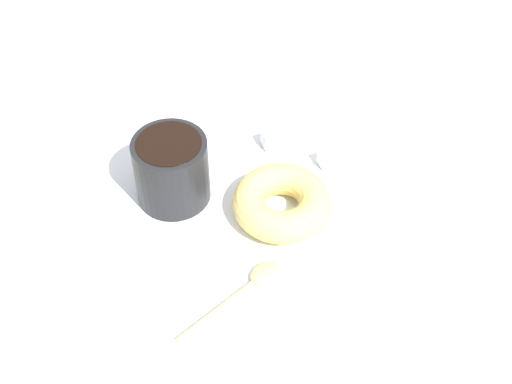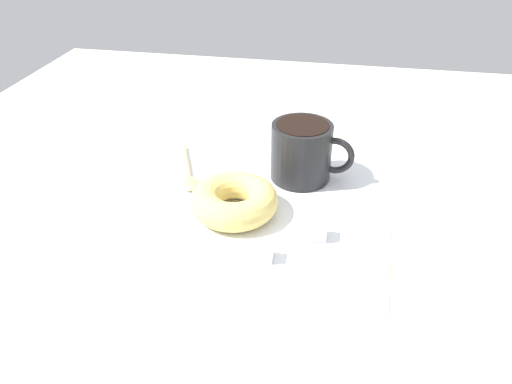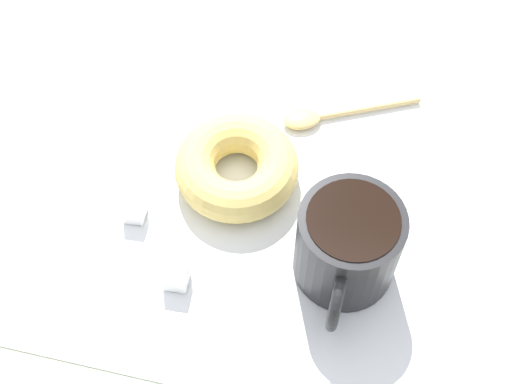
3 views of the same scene
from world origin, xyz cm
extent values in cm
cube|color=beige|center=(0.00, 0.00, -1.00)|extent=(120.00, 120.00, 2.00)
cube|color=white|center=(-2.99, 0.37, 0.15)|extent=(36.14, 36.14, 0.30)
cylinder|color=black|center=(1.80, 8.58, 4.30)|extent=(8.36, 8.36, 8.01)
cylinder|color=black|center=(1.80, 8.58, 8.11)|extent=(7.16, 7.16, 0.60)
torus|color=black|center=(6.42, 8.24, 4.30)|extent=(5.44, 1.29, 5.39)
torus|color=#E5C66B|center=(-5.37, -1.78, 2.14)|extent=(11.06, 11.06, 3.67)
ellipsoid|color=#D8B772|center=(-12.65, 3.13, 0.75)|extent=(3.57, 4.24, 0.90)
cylinder|color=#D8B772|center=(-15.05, 9.10, 0.58)|extent=(4.52, 10.16, 0.56)
cube|color=white|center=(5.51, -4.86, 1.29)|extent=(1.97, 1.97, 1.97)
cube|color=white|center=(0.26, -9.86, 1.20)|extent=(1.79, 1.79, 1.79)
camera|label=1|loc=(-53.70, 20.15, 60.59)|focal=50.00mm
camera|label=2|loc=(6.97, -52.27, 36.79)|focal=35.00mm
camera|label=3|loc=(28.65, 5.77, 54.69)|focal=50.00mm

